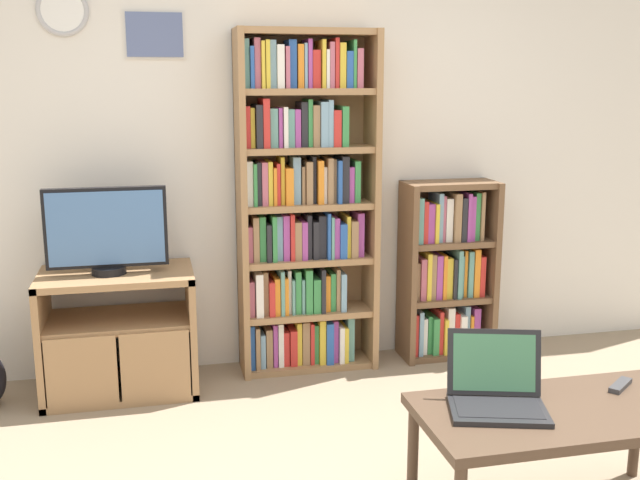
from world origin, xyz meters
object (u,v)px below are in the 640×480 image
object	(u,v)px
tv_stand	(119,333)
coffee_table	(561,420)
bookshelf_tall	(303,207)
remote_near_laptop	(620,385)
laptop	(496,390)
bookshelf_short	(445,271)
television	(107,231)

from	to	relation	value
tv_stand	coffee_table	distance (m)	2.36
bookshelf_tall	remote_near_laptop	world-z (taller)	bookshelf_tall
bookshelf_tall	coffee_table	xyz separation A→B (m)	(0.63, -1.80, -0.55)
remote_near_laptop	laptop	bearing A→B (deg)	-122.84
bookshelf_short	television	bearing A→B (deg)	-175.43
television	remote_near_laptop	size ratio (longest dim) A/B	4.09
tv_stand	coffee_table	world-z (taller)	tv_stand
tv_stand	coffee_table	bearing A→B (deg)	-44.27
tv_stand	television	distance (m)	0.57
bookshelf_tall	remote_near_laptop	distance (m)	1.99
bookshelf_short	coffee_table	xyz separation A→B (m)	(-0.25, -1.80, -0.11)
coffee_table	tv_stand	bearing A→B (deg)	135.73
laptop	television	bearing A→B (deg)	149.86
bookshelf_tall	laptop	size ratio (longest dim) A/B	4.59
tv_stand	remote_near_laptop	distance (m)	2.53
television	bookshelf_short	distance (m)	2.02
coffee_table	remote_near_laptop	world-z (taller)	remote_near_laptop
television	bookshelf_short	world-z (taller)	television
tv_stand	bookshelf_tall	xyz separation A→B (m)	(1.05, 0.15, 0.63)
remote_near_laptop	bookshelf_short	bearing A→B (deg)	144.82
bookshelf_tall	television	bearing A→B (deg)	-171.73
bookshelf_short	remote_near_laptop	distance (m)	1.67
bookshelf_tall	bookshelf_short	bearing A→B (deg)	-0.01
tv_stand	laptop	bearing A→B (deg)	-47.32
television	bookshelf_tall	world-z (taller)	bookshelf_tall
bookshelf_short	remote_near_laptop	world-z (taller)	bookshelf_short
coffee_table	remote_near_laptop	size ratio (longest dim) A/B	7.17
coffee_table	remote_near_laptop	distance (m)	0.36
coffee_table	laptop	xyz separation A→B (m)	(-0.24, 0.07, 0.12)
television	tv_stand	bearing A→B (deg)	15.22
bookshelf_tall	coffee_table	size ratio (longest dim) A/B	1.78
tv_stand	bookshelf_short	distance (m)	1.96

